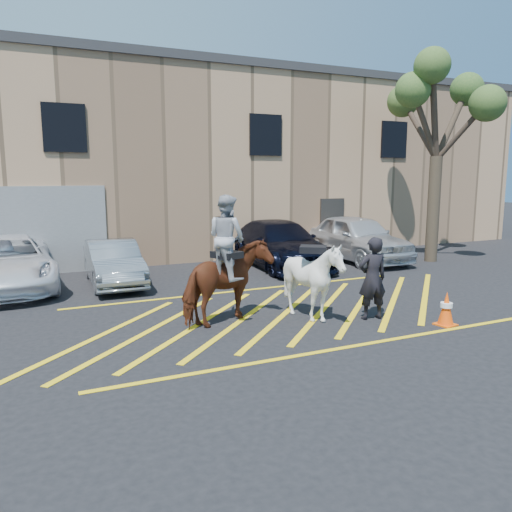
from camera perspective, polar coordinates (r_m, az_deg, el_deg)
name	(u,v)px	position (r m, az deg, el deg)	size (l,w,h in m)	color
ground	(279,310)	(11.82, 2.68, -6.21)	(90.00, 90.00, 0.00)	black
car_white_pickup	(6,263)	(15.40, -26.70, -0.74)	(2.45, 5.31, 1.48)	white
car_silver_sedan	(113,263)	(14.96, -15.99, -0.76)	(1.35, 3.87, 1.28)	gray
car_blue_suv	(280,244)	(17.27, 2.75, 1.38)	(2.18, 5.37, 1.56)	black
car_white_suv	(357,238)	(18.84, 11.44, 2.07)	(2.00, 4.96, 1.69)	silver
handler	(372,278)	(11.20, 13.17, -2.51)	(0.67, 0.44, 1.82)	black
warehouse	(154,163)	(22.71, -11.58, 10.37)	(32.42, 10.20, 7.30)	tan
hatching_zone	(285,313)	(11.56, 3.37, -6.53)	(12.60, 5.12, 0.01)	yellow
mounted_bay	(227,272)	(10.58, -3.34, -1.88)	(2.29, 1.70, 2.75)	#612717
saddled_white	(313,280)	(10.92, 6.50, -2.76)	(2.08, 2.12, 1.76)	silver
traffic_cone	(446,308)	(11.31, 20.92, -5.62)	(0.43, 0.43, 0.73)	#FA580A
tree	(439,101)	(19.40, 20.22, 16.26)	(3.99, 4.37, 7.31)	#433728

